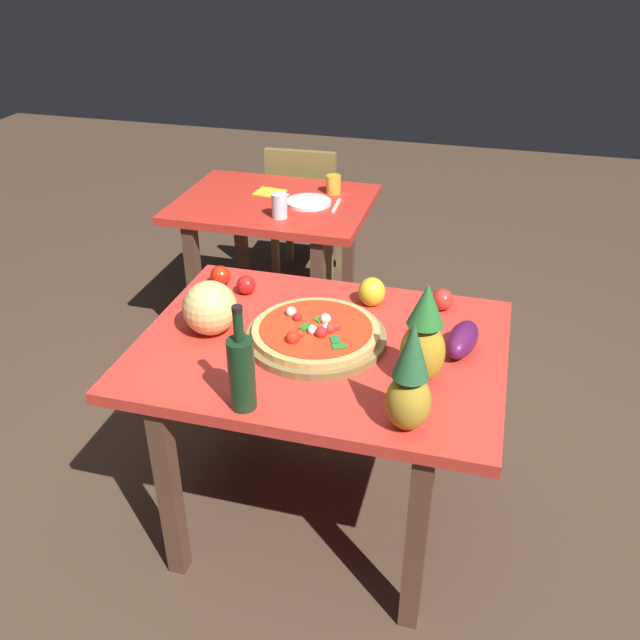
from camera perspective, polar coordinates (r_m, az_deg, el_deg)
ground_plane at (r=2.70m, az=0.08°, el=-15.32°), size 10.00×10.00×0.00m
display_table at (r=2.28m, az=0.09°, el=-3.88°), size 1.19×0.90×0.74m
background_table at (r=3.47m, az=-3.84°, el=8.12°), size 0.95×0.73×0.74m
dining_chair at (r=4.04m, az=-1.24°, el=9.41°), size 0.42×0.42×0.85m
pizza_board at (r=2.24m, az=-0.34°, el=-1.45°), size 0.47×0.47×0.02m
pizza at (r=2.22m, az=-0.37°, el=-0.88°), size 0.42×0.42×0.06m
wine_bottle at (r=1.90m, az=-6.58°, el=-4.29°), size 0.08×0.08×0.33m
pineapple_left at (r=1.81m, az=7.51°, el=-5.21°), size 0.12×0.12×0.33m
pineapple_right at (r=2.00m, az=8.66°, el=-1.55°), size 0.13×0.13×0.32m
melon at (r=2.28m, az=-9.19°, el=1.01°), size 0.18×0.18×0.18m
bell_pepper at (r=2.44m, az=4.36°, el=2.36°), size 0.10×0.10×0.11m
eggplant at (r=2.21m, az=11.82°, el=-1.60°), size 0.13×0.21×0.09m
tomato_at_corner at (r=2.60m, az=-8.33°, el=3.69°), size 0.08×0.08×0.08m
tomato_by_bottle at (r=2.45m, az=10.20°, el=1.70°), size 0.08×0.08×0.08m
tomato_beside_pepper at (r=2.53m, az=-6.20°, el=2.94°), size 0.07×0.07×0.07m
drinking_glass_juice at (r=3.50m, az=1.13°, el=11.27°), size 0.07×0.07×0.09m
drinking_glass_water at (r=3.19m, az=-3.41°, el=9.52°), size 0.07×0.07×0.11m
dinner_plate at (r=3.37m, az=-0.96°, el=9.82°), size 0.22×0.22×0.02m
fork_utensil at (r=3.41m, az=-3.25°, el=9.96°), size 0.03×0.18×0.01m
knife_utensil at (r=3.34m, az=1.39°, el=9.53°), size 0.03×0.18×0.01m
napkin_folded at (r=3.52m, az=-4.22°, el=10.60°), size 0.15×0.14×0.01m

